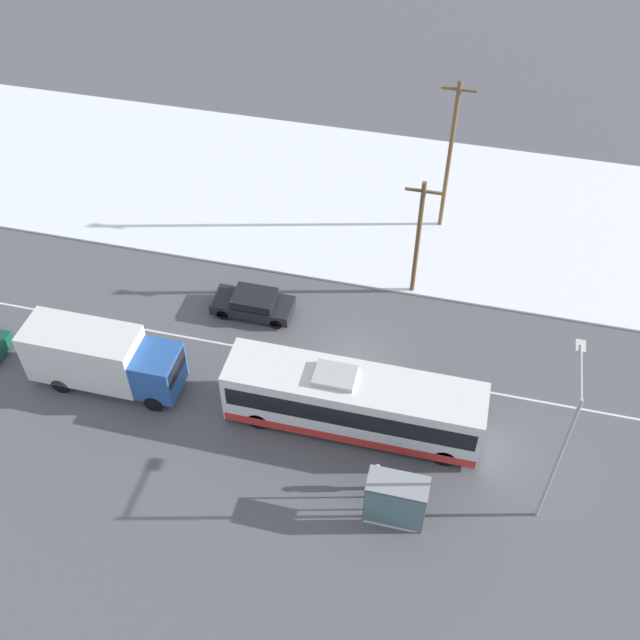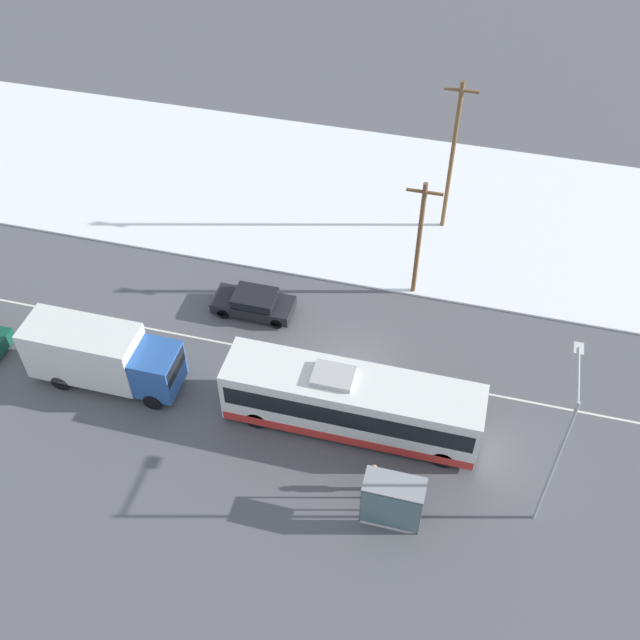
# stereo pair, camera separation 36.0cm
# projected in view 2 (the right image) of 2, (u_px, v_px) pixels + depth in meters

# --- Properties ---
(ground_plane) EXTENTS (120.00, 120.00, 0.00)m
(ground_plane) POSITION_uv_depth(u_px,v_px,m) (353.00, 368.00, 36.64)
(ground_plane) COLOR #56565B
(snow_lot) EXTENTS (80.00, 15.42, 0.12)m
(snow_lot) POSITION_uv_depth(u_px,v_px,m) (401.00, 205.00, 45.78)
(snow_lot) COLOR white
(snow_lot) RESTS_ON ground_plane
(lane_marking_center) EXTENTS (60.00, 0.12, 0.00)m
(lane_marking_center) POSITION_uv_depth(u_px,v_px,m) (353.00, 368.00, 36.64)
(lane_marking_center) COLOR silver
(lane_marking_center) RESTS_ON ground_plane
(city_bus) EXTENTS (11.44, 2.57, 3.32)m
(city_bus) POSITION_uv_depth(u_px,v_px,m) (352.00, 403.00, 33.08)
(city_bus) COLOR white
(city_bus) RESTS_ON ground_plane
(box_truck) EXTENTS (7.26, 2.30, 3.26)m
(box_truck) POSITION_uv_depth(u_px,v_px,m) (100.00, 355.00, 34.84)
(box_truck) COLOR silver
(box_truck) RESTS_ON ground_plane
(sedan_car) EXTENTS (4.18, 1.80, 1.28)m
(sedan_car) POSITION_uv_depth(u_px,v_px,m) (254.00, 302.00, 38.85)
(sedan_car) COLOR black
(sedan_car) RESTS_ON ground_plane
(pedestrian_at_stop) EXTENTS (0.63, 0.28, 1.74)m
(pedestrian_at_stop) POSITION_uv_depth(u_px,v_px,m) (373.00, 475.00, 31.09)
(pedestrian_at_stop) COLOR #23232D
(pedestrian_at_stop) RESTS_ON ground_plane
(bus_shelter) EXTENTS (2.46, 1.20, 2.40)m
(bus_shelter) POSITION_uv_depth(u_px,v_px,m) (392.00, 500.00, 29.60)
(bus_shelter) COLOR gray
(bus_shelter) RESTS_ON ground_plane
(streetlamp) EXTENTS (0.36, 3.09, 7.64)m
(streetlamp) POSITION_uv_depth(u_px,v_px,m) (561.00, 436.00, 27.86)
(streetlamp) COLOR #9EA3A8
(streetlamp) RESTS_ON ground_plane
(utility_pole_roadside) EXTENTS (1.80, 0.24, 7.07)m
(utility_pole_roadside) POSITION_uv_depth(u_px,v_px,m) (419.00, 238.00, 37.80)
(utility_pole_roadside) COLOR brown
(utility_pole_roadside) RESTS_ON ground_plane
(utility_pole_snowlot) EXTENTS (1.80, 0.24, 9.29)m
(utility_pole_snowlot) POSITION_uv_depth(u_px,v_px,m) (452.00, 157.00, 40.97)
(utility_pole_snowlot) COLOR brown
(utility_pole_snowlot) RESTS_ON ground_plane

